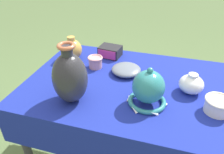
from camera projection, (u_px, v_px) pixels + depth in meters
display_table at (133, 94)px, 1.21m from camera, size 1.18×0.78×0.68m
vase_tall_bulbous at (70, 77)px, 1.00m from camera, size 0.16×0.16×0.29m
vase_dome_bell at (148, 89)px, 1.00m from camera, size 0.19×0.19×0.20m
mosaic_tile_box at (110, 51)px, 1.45m from camera, size 0.15×0.13×0.07m
cup_wide_ivory at (218, 105)px, 0.97m from camera, size 0.12×0.12×0.07m
cup_wide_rose at (95, 62)px, 1.32m from camera, size 0.09×0.09×0.07m
bowl_shallow_slate at (126, 70)px, 1.27m from camera, size 0.17×0.17×0.05m
jar_round_ochre at (72, 49)px, 1.40m from camera, size 0.13×0.13×0.15m
jar_round_porcelain at (191, 84)px, 1.10m from camera, size 0.12×0.12×0.11m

